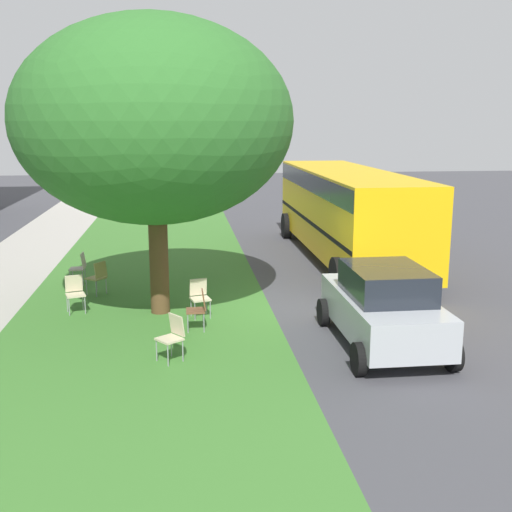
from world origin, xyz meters
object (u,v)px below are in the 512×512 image
at_px(parked_car, 383,306).
at_px(chair_1, 200,295).
at_px(street_tree, 154,121).
at_px(chair_4, 80,266).
at_px(chair_5, 75,291).
at_px(chair_3, 98,275).
at_px(chair_0, 199,307).
at_px(chair_2, 172,334).
at_px(school_bus, 346,206).

bearing_deg(parked_car, chair_1, 56.07).
distance_m(street_tree, chair_1, 4.02).
distance_m(chair_4, chair_5, 2.66).
distance_m(chair_3, parked_car, 7.63).
xyz_separation_m(chair_0, chair_1, (0.96, -0.05, 0.00)).
height_order(chair_0, chair_2, same).
bearing_deg(chair_2, street_tree, 5.84).
bearing_deg(street_tree, chair_3, 43.72).
distance_m(street_tree, chair_5, 4.37).
distance_m(street_tree, chair_4, 5.34).
height_order(chair_0, chair_1, same).
bearing_deg(chair_0, chair_4, 36.13).
distance_m(chair_3, chair_4, 1.32).
xyz_separation_m(parked_car, school_bus, (7.98, -1.35, 0.92)).
distance_m(chair_0, chair_5, 3.29).
bearing_deg(chair_2, chair_5, 34.50).
xyz_separation_m(chair_2, chair_5, (3.35, 2.30, 0.00)).
xyz_separation_m(chair_0, chair_5, (1.65, 2.85, 0.00)).
bearing_deg(chair_3, chair_4, 28.46).
xyz_separation_m(street_tree, school_bus, (5.13, -5.82, -2.65)).
height_order(chair_2, chair_3, same).
distance_m(street_tree, school_bus, 8.20).
relative_size(chair_1, school_bus, 0.08).
relative_size(chair_4, parked_car, 0.24).
xyz_separation_m(street_tree, chair_1, (-0.46, -0.91, -3.89)).
bearing_deg(chair_0, chair_5, 59.96).
relative_size(chair_2, chair_3, 1.00).
height_order(parked_car, school_bus, school_bus).
bearing_deg(chair_3, parked_car, -126.78).
bearing_deg(chair_5, street_tree, -96.63).
height_order(street_tree, chair_1, street_tree).
distance_m(street_tree, parked_car, 6.39).
relative_size(parked_car, school_bus, 0.36).
relative_size(street_tree, chair_3, 7.62).
bearing_deg(chair_5, school_bus, -57.90).
bearing_deg(chair_5, chair_3, -13.13).
xyz_separation_m(chair_1, school_bus, (5.58, -4.91, 1.24)).
bearing_deg(street_tree, parked_car, -122.55).
xyz_separation_m(chair_2, chair_3, (4.83, 1.96, 0.00)).
height_order(chair_1, chair_2, same).
bearing_deg(chair_0, chair_2, 162.17).
relative_size(chair_0, chair_1, 1.00).
xyz_separation_m(chair_2, school_bus, (8.24, -5.50, 1.24)).
relative_size(chair_0, school_bus, 0.08).
xyz_separation_m(chair_2, chair_4, (5.99, 2.59, 0.00)).
height_order(chair_0, chair_5, same).
bearing_deg(chair_2, school_bus, -33.72).
distance_m(chair_2, parked_car, 4.17).
bearing_deg(school_bus, parked_car, 170.37).
relative_size(chair_0, chair_2, 1.00).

